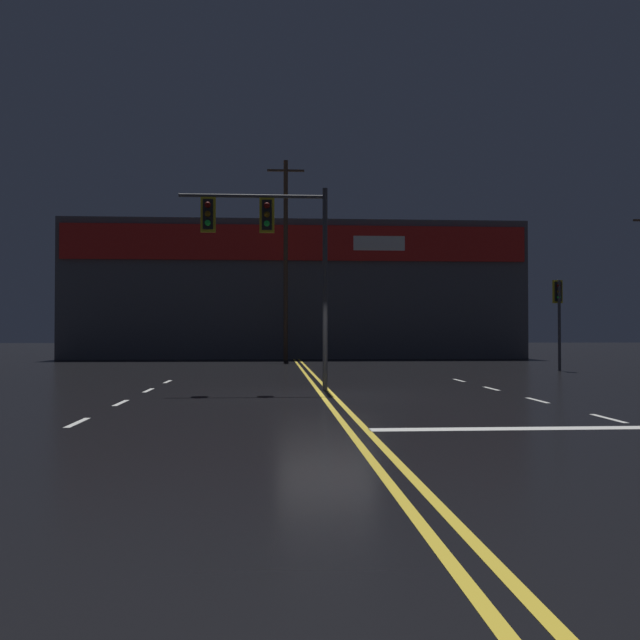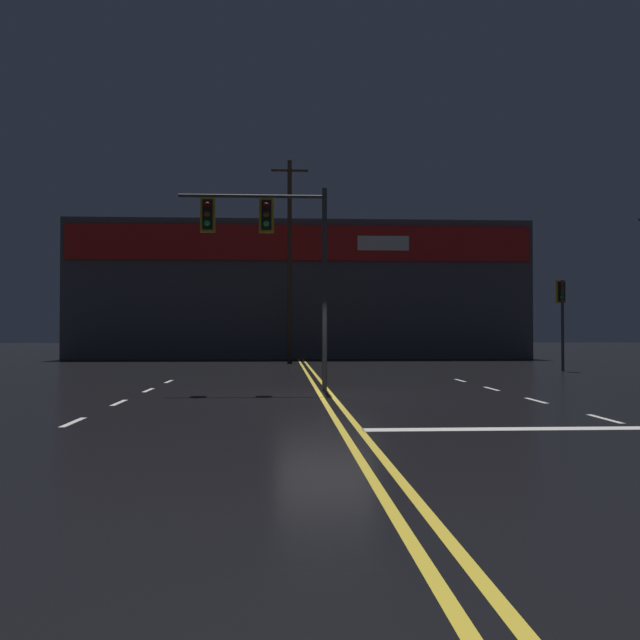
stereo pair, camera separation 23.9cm
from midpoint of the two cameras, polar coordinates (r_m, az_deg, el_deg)
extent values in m
plane|color=black|center=(18.54, 0.86, -6.02)|extent=(200.00, 200.00, 0.00)
cube|color=gold|center=(18.53, 0.39, -6.01)|extent=(0.12, 60.00, 0.01)
cube|color=gold|center=(18.55, 1.32, -6.01)|extent=(0.12, 60.00, 0.01)
cube|color=silver|center=(13.62, -18.66, -7.75)|extent=(0.12, 1.40, 0.01)
cube|color=silver|center=(17.09, -15.40, -6.39)|extent=(0.12, 1.40, 0.01)
cube|color=silver|center=(20.61, -13.25, -5.48)|extent=(0.12, 1.40, 0.01)
cube|color=silver|center=(24.15, -11.73, -4.84)|extent=(0.12, 1.40, 0.01)
cube|color=silver|center=(14.49, 22.26, -7.32)|extent=(0.12, 1.40, 0.01)
cube|color=silver|center=(17.80, 17.27, -6.17)|extent=(0.12, 1.40, 0.01)
cube|color=silver|center=(21.20, 13.87, -5.36)|extent=(0.12, 1.40, 0.01)
cube|color=silver|center=(24.66, 11.43, -4.76)|extent=(0.12, 1.40, 0.01)
cube|color=silver|center=(13.33, 24.67, -7.85)|extent=(9.38, 0.40, 0.01)
cylinder|color=#38383D|center=(20.16, 0.71, 2.51)|extent=(0.14, 0.14, 5.72)
cylinder|color=#38383D|center=(20.46, -5.14, 9.83)|extent=(4.11, 0.10, 0.10)
cube|color=black|center=(20.35, -3.97, 8.35)|extent=(0.28, 0.24, 0.84)
cube|color=gold|center=(20.35, -3.97, 8.35)|extent=(0.42, 0.08, 0.99)
sphere|color=#500705|center=(20.24, -3.98, 9.12)|extent=(0.17, 0.17, 0.17)
sphere|color=#543707|center=(20.20, -3.98, 8.42)|extent=(0.17, 0.17, 0.17)
sphere|color=green|center=(20.16, -3.98, 7.71)|extent=(0.17, 0.17, 0.17)
cube|color=black|center=(20.44, -8.63, 8.31)|extent=(0.28, 0.24, 0.84)
cube|color=gold|center=(20.44, -8.63, 8.31)|extent=(0.42, 0.08, 0.99)
sphere|color=#500705|center=(20.33, -8.67, 9.09)|extent=(0.17, 0.17, 0.17)
sphere|color=#543707|center=(20.29, -8.68, 8.38)|extent=(0.17, 0.17, 0.17)
sphere|color=green|center=(20.25, -8.68, 7.68)|extent=(0.17, 0.17, 0.17)
cylinder|color=#38383D|center=(31.98, 19.04, -0.42)|extent=(0.13, 0.13, 3.86)
cube|color=black|center=(32.20, 18.90, 2.17)|extent=(0.28, 0.24, 0.84)
cube|color=gold|center=(32.20, 18.90, 2.17)|extent=(0.42, 0.08, 0.99)
sphere|color=#500705|center=(32.06, 19.01, 2.64)|extent=(0.17, 0.17, 0.17)
sphere|color=#543707|center=(32.05, 19.01, 2.19)|extent=(0.17, 0.17, 0.17)
sphere|color=green|center=(32.04, 19.01, 1.74)|extent=(0.17, 0.17, 0.17)
cube|color=#4C4C51|center=(48.88, -1.57, 2.15)|extent=(29.16, 10.00, 8.69)
cube|color=red|center=(44.06, -1.40, 6.20)|extent=(28.58, 0.20, 2.17)
cube|color=white|center=(44.45, 5.23, 6.14)|extent=(3.20, 0.16, 0.90)
cylinder|color=#4C3828|center=(42.27, -2.29, 4.80)|extent=(0.26, 0.26, 11.85)
cube|color=#4C3828|center=(43.14, -2.28, 11.85)|extent=(2.20, 0.12, 0.12)
camera|label=1|loc=(0.12, -89.68, -0.01)|focal=40.00mm
camera|label=2|loc=(0.12, 90.32, 0.01)|focal=40.00mm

